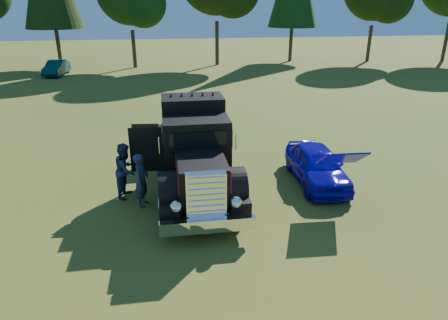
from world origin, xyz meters
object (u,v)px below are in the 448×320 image
diamond_t_truck (196,154)px  spectator_near (142,180)px  spectator_far (126,170)px  hotrod_coupe (317,165)px  distant_teal_car (56,68)px

diamond_t_truck → spectator_near: diamond_t_truck is taller
diamond_t_truck → spectator_near: (-1.74, -0.89, -0.43)m
diamond_t_truck → spectator_far: 2.30m
hotrod_coupe → distant_teal_car: size_ratio=1.08×
diamond_t_truck → distant_teal_car: (-9.84, 24.10, -0.65)m
hotrod_coupe → distant_teal_car: bearing=120.1°
diamond_t_truck → hotrod_coupe: diamond_t_truck is taller
diamond_t_truck → spectator_near: 2.00m
hotrod_coupe → spectator_far: 6.47m
spectator_far → distant_teal_car: 25.38m
spectator_near → spectator_far: size_ratio=0.95×
diamond_t_truck → spectator_far: (-2.27, -0.12, -0.38)m
spectator_far → distant_teal_car: size_ratio=0.47×
spectator_far → distant_teal_car: (-7.57, 24.22, -0.27)m
spectator_near → spectator_far: 0.93m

